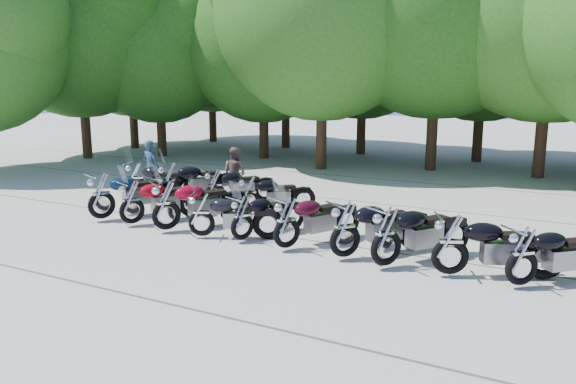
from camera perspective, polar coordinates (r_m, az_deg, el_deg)
The scene contains 27 objects.
ground at distance 12.17m, azimuth -3.32°, elevation -6.34°, with size 90.00×90.00×0.00m, color #A29D92.
tree_0 at distance 31.39m, azimuth -15.81°, elevation 14.26°, with size 7.50×7.50×9.21m.
tree_1 at distance 27.83m, azimuth -13.09°, elevation 13.99°, with size 6.97×6.97×8.55m.
tree_2 at distance 26.37m, azimuth -2.55°, elevation 14.96°, with size 7.31×7.31×8.97m.
tree_3 at distance 23.35m, azimuth 3.56°, elevation 17.88°, with size 8.70×8.70×10.67m.
tree_4 at distance 23.81m, azimuth 15.06°, elevation 18.17°, with size 9.13×9.13×11.20m.
tree_9 at distance 33.77m, azimuth -7.86°, elevation 14.47°, with size 7.59×7.59×9.32m.
tree_10 at distance 30.50m, azimuth -0.24°, elevation 15.16°, with size 7.78×7.78×9.55m.
tree_11 at distance 28.14m, azimuth 7.68°, elevation 15.03°, with size 7.56×7.56×9.28m.
tree_12 at distance 26.78m, azimuth 19.37°, elevation 15.18°, with size 7.88×7.88×9.67m.
tree_17 at distance 28.12m, azimuth -20.51°, elevation 15.55°, with size 8.31×8.31×10.20m.
motorcycle_0 at distance 15.53m, azimuth -18.46°, elevation -0.23°, with size 0.78×2.56×1.45m, color #0B1A33, non-canonical shape.
motorcycle_1 at distance 14.80m, azimuth -15.61°, elevation -0.86°, with size 0.71×2.34×1.32m, color maroon, non-canonical shape.
motorcycle_2 at distance 13.97m, azimuth -12.29°, elevation -1.19°, with size 0.77×2.53×1.43m, color maroon, non-canonical shape.
motorcycle_3 at distance 13.31m, azimuth -8.79°, elevation -2.14°, with size 0.66×2.17×1.23m, color black, non-canonical shape.
motorcycle_4 at distance 12.92m, azimuth -4.69°, elevation -2.50°, with size 0.65×2.14×1.21m, color black, non-canonical shape.
motorcycle_5 at distance 12.22m, azimuth -0.13°, elevation -2.95°, with size 0.72×2.38×1.34m, color #350713, non-canonical shape.
motorcycle_6 at distance 11.65m, azimuth 5.83°, elevation -3.61°, with size 0.75×2.47×1.40m, color black, non-canonical shape.
motorcycle_7 at distance 11.22m, azimuth 9.97°, elevation -4.26°, with size 0.76×2.51×1.42m, color black, non-canonical shape.
motorcycle_8 at distance 11.01m, azimuth 16.20°, elevation -4.95°, with size 0.75×2.45×1.39m, color black, non-canonical shape.
motorcycle_9 at distance 10.89m, azimuth 22.72°, elevation -5.85°, with size 0.69×2.28×1.29m, color black, non-canonical shape.
motorcycle_10 at distance 18.08m, azimuth -15.22°, elevation 1.34°, with size 0.71×2.33×1.32m, color black, non-canonical shape.
motorcycle_11 at distance 17.13m, azimuth -11.92°, elevation 1.11°, with size 0.76×2.49×1.41m, color black, non-canonical shape.
motorcycle_12 at distance 16.51m, azimuth -7.45°, elevation 0.62°, with size 0.68×2.24×1.27m, color black, non-canonical shape.
motorcycle_13 at distance 15.57m, azimuth -3.99°, elevation -0.08°, with size 0.65×2.13×1.20m, color black, non-canonical shape.
rider_0 at distance 18.81m, azimuth -13.75°, elevation 2.48°, with size 0.64×0.42×1.76m, color #223D48.
rider_1 at distance 17.63m, azimuth -5.43°, elevation 1.96°, with size 0.79×0.62×1.63m, color brown.
Camera 1 is at (6.01, -9.90, 3.73)m, focal length 35.00 mm.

